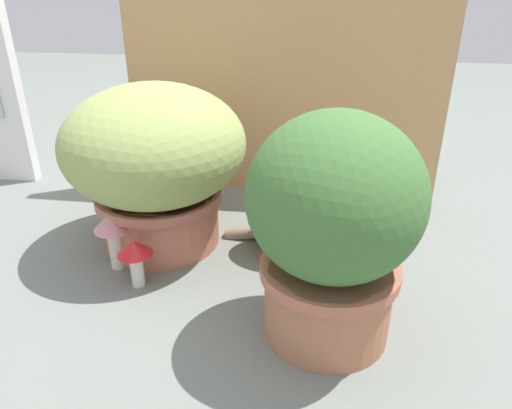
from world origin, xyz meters
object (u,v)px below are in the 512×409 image
at_px(mushroom_ornament_pink, 114,228).
at_px(leafy_planter, 333,225).
at_px(cat, 307,211).
at_px(mushroom_ornament_red, 135,253).
at_px(grass_planter, 155,159).

bearing_deg(mushroom_ornament_pink, leafy_planter, -17.89).
bearing_deg(cat, leafy_planter, -79.46).
height_order(leafy_planter, mushroom_ornament_red, leafy_planter).
bearing_deg(leafy_planter, mushroom_ornament_red, 167.34).
relative_size(leafy_planter, mushroom_ornament_red, 3.83).
distance_m(leafy_planter, mushroom_ornament_pink, 0.56).
relative_size(cat, mushroom_ornament_red, 3.11).
relative_size(leafy_planter, mushroom_ornament_pink, 3.04).
bearing_deg(cat, grass_planter, 179.03).
xyz_separation_m(grass_planter, mushroom_ornament_pink, (-0.07, -0.14, -0.13)).
xyz_separation_m(leafy_planter, mushroom_ornament_red, (-0.44, 0.10, -0.16)).
xyz_separation_m(cat, mushroom_ornament_pink, (-0.46, -0.13, -0.01)).
height_order(leafy_planter, mushroom_ornament_pink, leafy_planter).
bearing_deg(mushroom_ornament_pink, mushroom_ornament_red, -41.53).
bearing_deg(leafy_planter, cat, 100.54).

